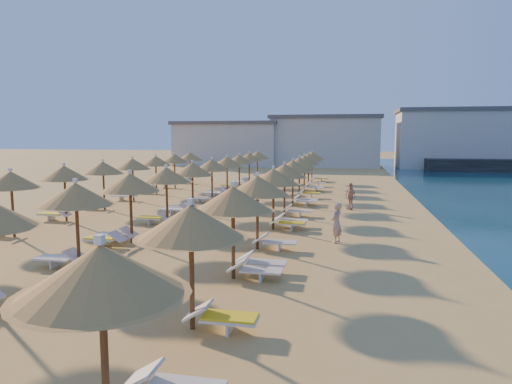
% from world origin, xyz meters
% --- Properties ---
extents(ground, '(220.00, 220.00, 0.00)m').
position_xyz_m(ground, '(0.00, 0.00, 0.00)').
color(ground, tan).
rests_on(ground, ground).
extents(hotel_blocks, '(47.46, 9.26, 8.10)m').
position_xyz_m(hotel_blocks, '(4.13, 45.85, 3.70)').
color(hotel_blocks, beige).
rests_on(hotel_blocks, ground).
extents(parasol_row_east, '(2.60, 40.84, 3.05)m').
position_xyz_m(parasol_row_east, '(1.82, 4.00, 2.48)').
color(parasol_row_east, brown).
rests_on(parasol_row_east, ground).
extents(parasol_row_west, '(2.60, 40.84, 3.05)m').
position_xyz_m(parasol_row_west, '(-3.53, 4.00, 2.48)').
color(parasol_row_west, brown).
rests_on(parasol_row_west, ground).
extents(parasol_row_inland, '(2.60, 29.37, 3.05)m').
position_xyz_m(parasol_row_inland, '(-9.16, 5.91, 2.48)').
color(parasol_row_inland, brown).
rests_on(parasol_row_inland, ground).
extents(loungers, '(14.07, 39.80, 0.66)m').
position_xyz_m(loungers, '(-2.54, 4.28, 0.34)').
color(loungers, silver).
rests_on(loungers, ground).
extents(beachgoer_a, '(0.60, 0.72, 1.68)m').
position_xyz_m(beachgoer_a, '(4.85, -1.95, 0.84)').
color(beachgoer_a, tan).
rests_on(beachgoer_a, ground).
extents(beachgoer_c, '(0.88, 1.02, 1.64)m').
position_xyz_m(beachgoer_c, '(5.43, 6.97, 0.82)').
color(beachgoer_c, tan).
rests_on(beachgoer_c, ground).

